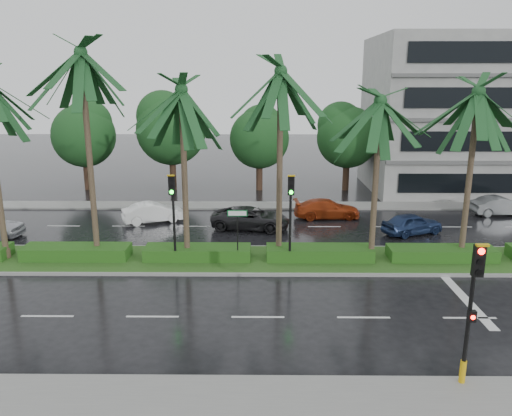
{
  "coord_description": "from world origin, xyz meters",
  "views": [
    {
      "loc": [
        0.08,
        -22.23,
        8.72
      ],
      "look_at": [
        -0.13,
        1.5,
        2.59
      ],
      "focal_mm": 35.0,
      "sensor_mm": 36.0,
      "label": 1
    }
  ],
  "objects_px": {
    "street_sign": "(237,223)",
    "car_red": "(327,209)",
    "car_white": "(153,212)",
    "car_darkgrey": "(251,218)",
    "car_blue": "(412,224)",
    "signal_median_left": "(173,206)",
    "car_grey": "(500,206)",
    "signal_near": "(471,309)"
  },
  "relations": [
    {
      "from": "signal_median_left",
      "to": "street_sign",
      "type": "distance_m",
      "value": 3.13
    },
    {
      "from": "signal_median_left",
      "to": "car_red",
      "type": "bearing_deg",
      "value": 46.06
    },
    {
      "from": "signal_median_left",
      "to": "car_red",
      "type": "xyz_separation_m",
      "value": [
        8.39,
        8.71,
        -2.38
      ]
    },
    {
      "from": "car_darkgrey",
      "to": "car_red",
      "type": "height_order",
      "value": "car_darkgrey"
    },
    {
      "from": "car_red",
      "to": "car_blue",
      "type": "bearing_deg",
      "value": -131.56
    },
    {
      "from": "street_sign",
      "to": "car_white",
      "type": "xyz_separation_m",
      "value": [
        -5.63,
        7.44,
        -1.5
      ]
    },
    {
      "from": "signal_median_left",
      "to": "car_grey",
      "type": "xyz_separation_m",
      "value": [
        19.96,
        9.52,
        -2.38
      ]
    },
    {
      "from": "signal_median_left",
      "to": "car_white",
      "type": "xyz_separation_m",
      "value": [
        -2.63,
        7.62,
        -2.37
      ]
    },
    {
      "from": "car_white",
      "to": "car_blue",
      "type": "bearing_deg",
      "value": -120.5
    },
    {
      "from": "signal_median_left",
      "to": "car_red",
      "type": "height_order",
      "value": "signal_median_left"
    },
    {
      "from": "street_sign",
      "to": "car_darkgrey",
      "type": "relative_size",
      "value": 0.56
    },
    {
      "from": "car_red",
      "to": "signal_median_left",
      "type": "bearing_deg",
      "value": 131.81
    },
    {
      "from": "car_white",
      "to": "car_darkgrey",
      "type": "distance_m",
      "value": 6.27
    },
    {
      "from": "car_darkgrey",
      "to": "car_red",
      "type": "bearing_deg",
      "value": -55.13
    },
    {
      "from": "signal_near",
      "to": "car_blue",
      "type": "height_order",
      "value": "signal_near"
    },
    {
      "from": "signal_near",
      "to": "street_sign",
      "type": "xyz_separation_m",
      "value": [
        -7.0,
        9.87,
        -0.38
      ]
    },
    {
      "from": "signal_near",
      "to": "car_darkgrey",
      "type": "height_order",
      "value": "signal_near"
    },
    {
      "from": "car_grey",
      "to": "car_red",
      "type": "bearing_deg",
      "value": 89.82
    },
    {
      "from": "street_sign",
      "to": "car_darkgrey",
      "type": "distance_m",
      "value": 6.29
    },
    {
      "from": "car_white",
      "to": "car_red",
      "type": "height_order",
      "value": "car_white"
    },
    {
      "from": "car_darkgrey",
      "to": "car_grey",
      "type": "bearing_deg",
      "value": -70.42
    },
    {
      "from": "signal_near",
      "to": "car_grey",
      "type": "xyz_separation_m",
      "value": [
        9.96,
        19.21,
        -1.88
      ]
    },
    {
      "from": "signal_median_left",
      "to": "street_sign",
      "type": "relative_size",
      "value": 1.68
    },
    {
      "from": "signal_near",
      "to": "car_blue",
      "type": "xyz_separation_m",
      "value": [
        2.89,
        14.97,
        -1.89
      ]
    },
    {
      "from": "car_blue",
      "to": "car_grey",
      "type": "relative_size",
      "value": 0.96
    },
    {
      "from": "car_blue",
      "to": "street_sign",
      "type": "bearing_deg",
      "value": 94.67
    },
    {
      "from": "car_white",
      "to": "car_grey",
      "type": "xyz_separation_m",
      "value": [
        22.58,
        1.9,
        -0.01
      ]
    },
    {
      "from": "street_sign",
      "to": "car_grey",
      "type": "xyz_separation_m",
      "value": [
        16.96,
        9.33,
        -1.5
      ]
    },
    {
      "from": "street_sign",
      "to": "car_red",
      "type": "height_order",
      "value": "street_sign"
    },
    {
      "from": "car_darkgrey",
      "to": "car_blue",
      "type": "relative_size",
      "value": 1.29
    },
    {
      "from": "street_sign",
      "to": "car_blue",
      "type": "relative_size",
      "value": 0.72
    },
    {
      "from": "signal_median_left",
      "to": "car_grey",
      "type": "distance_m",
      "value": 22.24
    },
    {
      "from": "car_white",
      "to": "car_darkgrey",
      "type": "height_order",
      "value": "car_darkgrey"
    },
    {
      "from": "signal_median_left",
      "to": "car_blue",
      "type": "xyz_separation_m",
      "value": [
        12.89,
        5.28,
        -2.38
      ]
    },
    {
      "from": "street_sign",
      "to": "car_red",
      "type": "distance_m",
      "value": 10.2
    },
    {
      "from": "car_darkgrey",
      "to": "car_red",
      "type": "relative_size",
      "value": 1.11
    },
    {
      "from": "car_grey",
      "to": "street_sign",
      "type": "bearing_deg",
      "value": 114.65
    },
    {
      "from": "signal_median_left",
      "to": "car_grey",
      "type": "relative_size",
      "value": 1.15
    },
    {
      "from": "signal_near",
      "to": "signal_median_left",
      "type": "distance_m",
      "value": 13.93
    },
    {
      "from": "street_sign",
      "to": "car_blue",
      "type": "bearing_deg",
      "value": 27.26
    },
    {
      "from": "street_sign",
      "to": "car_white",
      "type": "height_order",
      "value": "street_sign"
    },
    {
      "from": "car_white",
      "to": "car_darkgrey",
      "type": "xyz_separation_m",
      "value": [
        6.13,
        -1.34,
        0.02
      ]
    }
  ]
}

